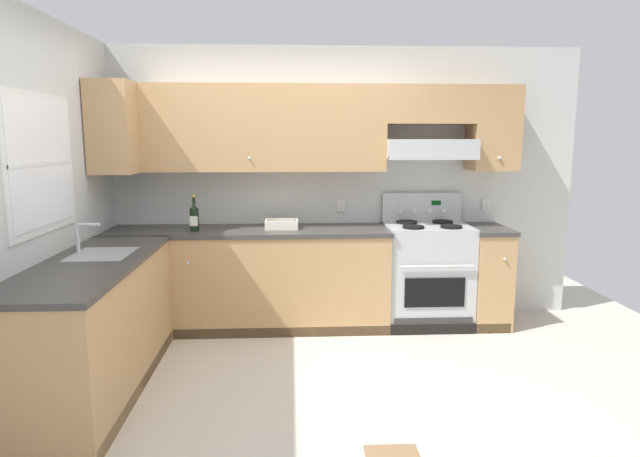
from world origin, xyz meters
TOP-DOWN VIEW (x-y plane):
  - ground_plane at (0.00, 0.00)m, footprint 7.04×7.04m
  - wall_back at (0.39, 1.53)m, footprint 4.68×0.57m
  - wall_left at (-1.59, 0.23)m, footprint 0.47×4.00m
  - counter_back_run at (-0.03, 1.24)m, footprint 3.60×0.65m
  - counter_left_run at (-1.24, -0.00)m, footprint 0.63×1.91m
  - stove at (1.34, 1.25)m, footprint 0.76×0.62m
  - wine_bottle at (-0.76, 1.16)m, footprint 0.08×0.08m
  - bowl at (0.00, 1.28)m, footprint 0.29×0.23m

SIDE VIEW (x-z plane):
  - ground_plane at x=0.00m, z-range 0.00..0.00m
  - counter_back_run at x=-0.03m, z-range 0.00..0.91m
  - counter_left_run at x=-1.24m, z-range -0.11..1.03m
  - stove at x=1.34m, z-range -0.12..1.08m
  - bowl at x=0.00m, z-range 0.90..0.98m
  - wine_bottle at x=-0.76m, z-range 0.87..1.20m
  - wall_left at x=-1.59m, z-range 0.07..2.62m
  - wall_back at x=0.39m, z-range 0.20..2.75m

